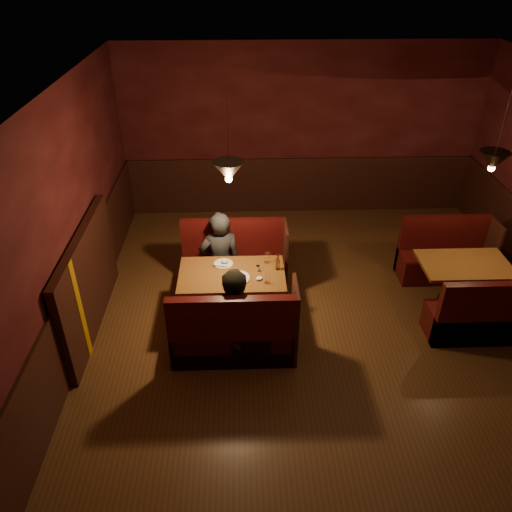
{
  "coord_description": "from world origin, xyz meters",
  "views": [
    {
      "loc": [
        -1.04,
        -4.64,
        4.18
      ],
      "look_at": [
        -0.87,
        0.44,
        0.95
      ],
      "focal_mm": 35.0,
      "sensor_mm": 36.0,
      "label": 1
    }
  ],
  "objects_px": {
    "second_table": "(463,274)",
    "second_bench_far": "(443,258)",
    "main_bench_near": "(235,338)",
    "diner_b": "(238,303)",
    "diner_a": "(219,241)",
    "main_bench_far": "(235,266)",
    "second_bench_near": "(483,319)",
    "main_table": "(233,284)"
  },
  "relations": [
    {
      "from": "diner_a",
      "to": "main_table",
      "type": "bearing_deg",
      "value": 95.58
    },
    {
      "from": "second_table",
      "to": "second_bench_far",
      "type": "xyz_separation_m",
      "value": [
        0.03,
        0.69,
        -0.19
      ]
    },
    {
      "from": "main_bench_near",
      "to": "main_bench_far",
      "type": "bearing_deg",
      "value": 90.0
    },
    {
      "from": "diner_b",
      "to": "second_table",
      "type": "bearing_deg",
      "value": -5.5
    },
    {
      "from": "second_table",
      "to": "diner_b",
      "type": "bearing_deg",
      "value": -163.63
    },
    {
      "from": "main_bench_far",
      "to": "second_table",
      "type": "bearing_deg",
      "value": -10.23
    },
    {
      "from": "second_table",
      "to": "main_bench_near",
      "type": "bearing_deg",
      "value": -162.42
    },
    {
      "from": "main_bench_far",
      "to": "diner_a",
      "type": "bearing_deg",
      "value": -153.83
    },
    {
      "from": "second_bench_near",
      "to": "main_bench_near",
      "type": "bearing_deg",
      "value": -175.08
    },
    {
      "from": "main_bench_near",
      "to": "diner_a",
      "type": "xyz_separation_m",
      "value": [
        -0.2,
        1.39,
        0.47
      ]
    },
    {
      "from": "main_bench_far",
      "to": "main_bench_near",
      "type": "relative_size",
      "value": 1.0
    },
    {
      "from": "main_table",
      "to": "second_bench_far",
      "type": "height_order",
      "value": "main_table"
    },
    {
      "from": "main_bench_far",
      "to": "main_bench_near",
      "type": "xyz_separation_m",
      "value": [
        0.0,
        -1.49,
        0.0
      ]
    },
    {
      "from": "main_table",
      "to": "main_bench_far",
      "type": "relative_size",
      "value": 0.91
    },
    {
      "from": "diner_a",
      "to": "main_bench_far",
      "type": "bearing_deg",
      "value": -163.9
    },
    {
      "from": "main_bench_near",
      "to": "second_table",
      "type": "xyz_separation_m",
      "value": [
        2.99,
        0.95,
        0.17
      ]
    },
    {
      "from": "second_table",
      "to": "diner_b",
      "type": "distance_m",
      "value": 3.08
    },
    {
      "from": "main_bench_far",
      "to": "second_table",
      "type": "xyz_separation_m",
      "value": [
        2.99,
        -0.54,
        0.17
      ]
    },
    {
      "from": "main_bench_far",
      "to": "second_bench_near",
      "type": "height_order",
      "value": "main_bench_far"
    },
    {
      "from": "diner_a",
      "to": "second_bench_near",
      "type": "bearing_deg",
      "value": 150.53
    },
    {
      "from": "diner_a",
      "to": "diner_b",
      "type": "xyz_separation_m",
      "value": [
        0.25,
        -1.31,
        -0.03
      ]
    },
    {
      "from": "main_table",
      "to": "main_bench_far",
      "type": "height_order",
      "value": "main_bench_far"
    },
    {
      "from": "diner_b",
      "to": "main_bench_far",
      "type": "bearing_deg",
      "value": 70.15
    },
    {
      "from": "main_table",
      "to": "main_bench_near",
      "type": "bearing_deg",
      "value": -88.87
    },
    {
      "from": "main_table",
      "to": "diner_a",
      "type": "distance_m",
      "value": 0.71
    },
    {
      "from": "second_table",
      "to": "second_bench_near",
      "type": "xyz_separation_m",
      "value": [
        0.03,
        -0.69,
        -0.19
      ]
    },
    {
      "from": "main_bench_near",
      "to": "diner_b",
      "type": "bearing_deg",
      "value": 59.21
    },
    {
      "from": "second_table",
      "to": "diner_a",
      "type": "height_order",
      "value": "diner_a"
    },
    {
      "from": "second_bench_near",
      "to": "diner_b",
      "type": "relative_size",
      "value": 0.85
    },
    {
      "from": "second_table",
      "to": "main_bench_far",
      "type": "bearing_deg",
      "value": 169.77
    },
    {
      "from": "main_bench_near",
      "to": "second_bench_far",
      "type": "distance_m",
      "value": 3.43
    },
    {
      "from": "main_bench_far",
      "to": "diner_a",
      "type": "xyz_separation_m",
      "value": [
        -0.2,
        -0.1,
        0.47
      ]
    },
    {
      "from": "second_bench_far",
      "to": "diner_b",
      "type": "distance_m",
      "value": 3.38
    },
    {
      "from": "main_bench_far",
      "to": "diner_b",
      "type": "relative_size",
      "value": 0.96
    },
    {
      "from": "main_bench_far",
      "to": "second_bench_near",
      "type": "xyz_separation_m",
      "value": [
        3.02,
        -1.23,
        -0.02
      ]
    },
    {
      "from": "main_table",
      "to": "main_bench_near",
      "type": "distance_m",
      "value": 0.78
    },
    {
      "from": "main_bench_near",
      "to": "second_bench_near",
      "type": "height_order",
      "value": "main_bench_near"
    },
    {
      "from": "diner_b",
      "to": "second_bench_far",
      "type": "bearing_deg",
      "value": 5.73
    },
    {
      "from": "second_bench_far",
      "to": "main_table",
      "type": "bearing_deg",
      "value": -163.64
    },
    {
      "from": "main_bench_far",
      "to": "main_bench_near",
      "type": "height_order",
      "value": "same"
    },
    {
      "from": "second_table",
      "to": "second_bench_far",
      "type": "bearing_deg",
      "value": 87.8
    },
    {
      "from": "main_bench_near",
      "to": "second_bench_near",
      "type": "xyz_separation_m",
      "value": [
        3.02,
        0.26,
        -0.02
      ]
    }
  ]
}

